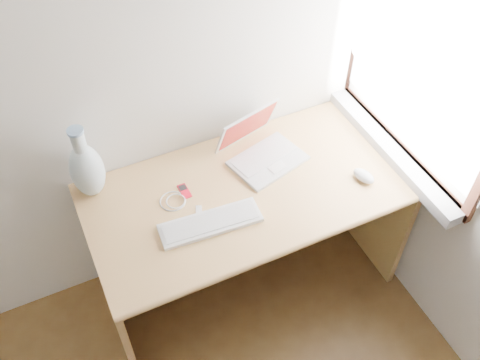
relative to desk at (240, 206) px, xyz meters
name	(u,v)px	position (x,y,z in m)	size (l,w,h in m)	color
window	(419,62)	(0.73, -0.17, 0.73)	(0.11, 0.99, 1.10)	white
desk	(240,206)	(0.00, 0.00, 0.00)	(1.46, 0.73, 0.77)	#D9B769
laptop	(264,148)	(0.16, 0.06, 0.27)	(0.38, 0.35, 0.22)	silver
external_keyboard	(210,223)	(-0.23, -0.20, 0.23)	(0.44, 0.16, 0.02)	white
mouse	(364,176)	(0.50, -0.26, 0.24)	(0.07, 0.11, 0.04)	silver
ipod	(184,191)	(-0.27, 0.01, 0.23)	(0.04, 0.09, 0.01)	red
cable_coil	(173,201)	(-0.33, -0.02, 0.23)	(0.12, 0.12, 0.01)	white
remote	(199,212)	(-0.25, -0.12, 0.23)	(0.03, 0.07, 0.01)	white
vase	(87,169)	(-0.63, 0.18, 0.37)	(0.15, 0.15, 0.37)	silver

